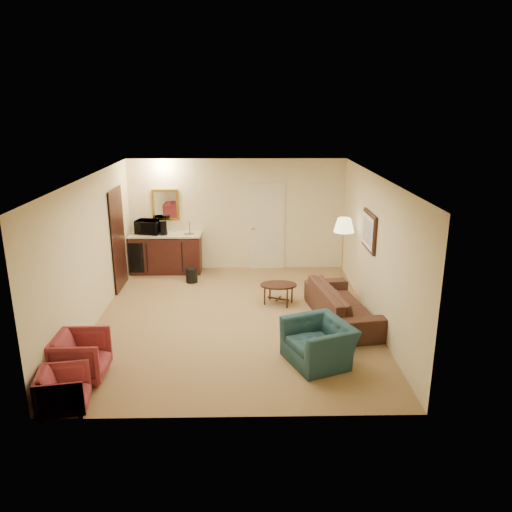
{
  "coord_description": "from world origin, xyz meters",
  "views": [
    {
      "loc": [
        0.22,
        -8.42,
        3.77
      ],
      "look_at": [
        0.39,
        0.5,
        1.05
      ],
      "focal_mm": 35.0,
      "sensor_mm": 36.0,
      "label": 1
    }
  ],
  "objects": [
    {
      "name": "rose_chair_near",
      "position": [
        -2.15,
        -2.0,
        0.37
      ],
      "size": [
        0.69,
        0.73,
        0.74
      ],
      "primitive_type": "imported",
      "rotation": [
        0.0,
        0.0,
        1.59
      ],
      "color": "#953040",
      "rests_on": "ground"
    },
    {
      "name": "wetbar_cabinet",
      "position": [
        -1.65,
        2.72,
        0.46
      ],
      "size": [
        1.64,
        0.58,
        0.92
      ],
      "primitive_type": "cube",
      "color": "#3A1312",
      "rests_on": "ground"
    },
    {
      "name": "floor_lamp",
      "position": [
        2.2,
        1.4,
        0.79
      ],
      "size": [
        0.5,
        0.5,
        1.58
      ],
      "primitive_type": "cube",
      "rotation": [
        0.0,
        0.0,
        -0.21
      ],
      "color": "gold",
      "rests_on": "ground"
    },
    {
      "name": "sofa",
      "position": [
        1.95,
        -0.08,
        0.42
      ],
      "size": [
        0.96,
        2.21,
        0.84
      ],
      "primitive_type": "imported",
      "rotation": [
        0.0,
        0.0,
        1.73
      ],
      "color": "black",
      "rests_on": "ground"
    },
    {
      "name": "teal_armchair",
      "position": [
        1.3,
        -1.62,
        0.43
      ],
      "size": [
        0.97,
        1.15,
        0.86
      ],
      "primitive_type": "imported",
      "rotation": [
        0.0,
        0.0,
        -1.18
      ],
      "color": "#1C3C46",
      "rests_on": "ground"
    },
    {
      "name": "microwave",
      "position": [
        -2.03,
        2.77,
        1.11
      ],
      "size": [
        0.63,
        0.45,
        0.39
      ],
      "primitive_type": "imported",
      "rotation": [
        0.0,
        0.0,
        -0.26
      ],
      "color": "black",
      "rests_on": "wetbar_cabinet"
    },
    {
      "name": "ground",
      "position": [
        0.0,
        0.0,
        0.0
      ],
      "size": [
        6.0,
        6.0,
        0.0
      ],
      "primitive_type": "plane",
      "color": "#896245",
      "rests_on": "ground"
    },
    {
      "name": "room_walls",
      "position": [
        -0.1,
        0.77,
        1.72
      ],
      "size": [
        5.02,
        6.01,
        2.61
      ],
      "color": "beige",
      "rests_on": "ground"
    },
    {
      "name": "rose_chair_far",
      "position": [
        -2.12,
        -2.8,
        0.31
      ],
      "size": [
        0.66,
        0.69,
        0.62
      ],
      "primitive_type": "imported",
      "rotation": [
        0.0,
        0.0,
        1.74
      ],
      "color": "#953040",
      "rests_on": "ground"
    },
    {
      "name": "coffee_table",
      "position": [
        0.84,
        0.71,
        0.21
      ],
      "size": [
        0.85,
        0.73,
        0.41
      ],
      "primitive_type": "cube",
      "rotation": [
        0.0,
        0.0,
        -0.41
      ],
      "color": "#331511",
      "rests_on": "ground"
    },
    {
      "name": "waste_bin",
      "position": [
        -1.0,
        2.0,
        0.16
      ],
      "size": [
        0.34,
        0.34,
        0.32
      ],
      "primitive_type": "cylinder",
      "rotation": [
        0.0,
        0.0,
        0.41
      ],
      "color": "black",
      "rests_on": "ground"
    },
    {
      "name": "coffee_maker",
      "position": [
        -1.68,
        2.66,
        1.08
      ],
      "size": [
        0.22,
        0.22,
        0.32
      ],
      "primitive_type": "cylinder",
      "rotation": [
        0.0,
        0.0,
        0.34
      ],
      "color": "black",
      "rests_on": "wetbar_cabinet"
    }
  ]
}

